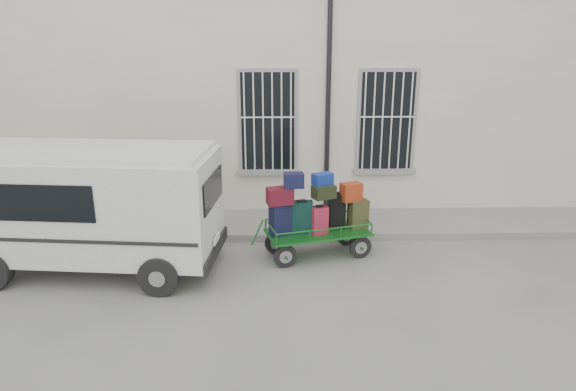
# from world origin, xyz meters

# --- Properties ---
(ground) EXTENTS (80.00, 80.00, 0.00)m
(ground) POSITION_xyz_m (0.00, 0.00, 0.00)
(ground) COLOR #61615C
(ground) RESTS_ON ground
(building) EXTENTS (24.00, 5.15, 6.00)m
(building) POSITION_xyz_m (0.00, 5.50, 3.00)
(building) COLOR beige
(building) RESTS_ON ground
(sidewalk) EXTENTS (24.00, 1.70, 0.15)m
(sidewalk) POSITION_xyz_m (0.00, 2.20, 0.07)
(sidewalk) COLOR slate
(sidewalk) RESTS_ON ground
(luggage_cart) EXTENTS (2.35, 1.36, 1.72)m
(luggage_cart) POSITION_xyz_m (0.55, 0.64, 0.84)
(luggage_cart) COLOR black
(luggage_cart) RESTS_ON ground
(van) EXTENTS (4.65, 2.40, 2.26)m
(van) POSITION_xyz_m (-3.52, 0.19, 1.29)
(van) COLOR silver
(van) RESTS_ON ground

